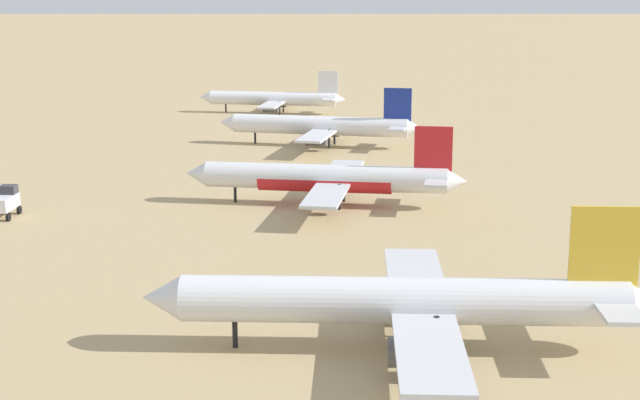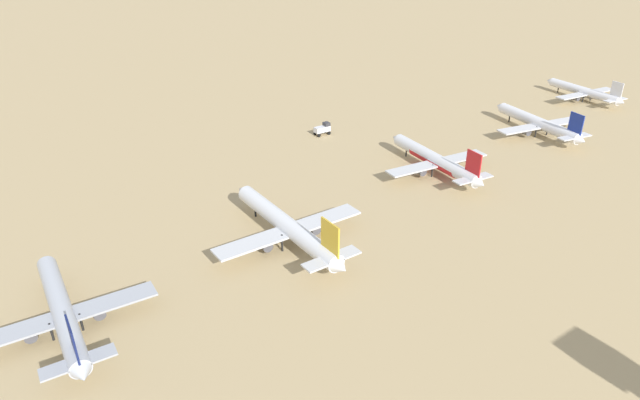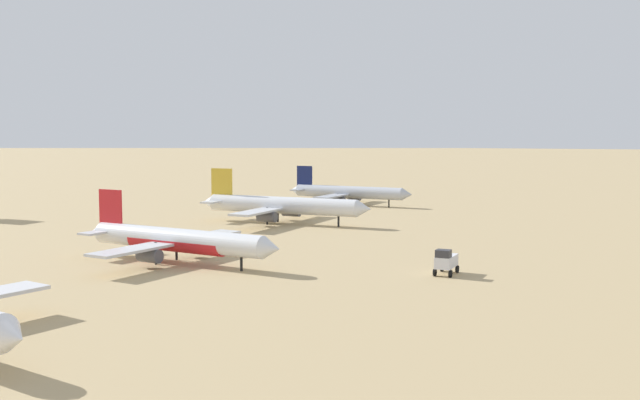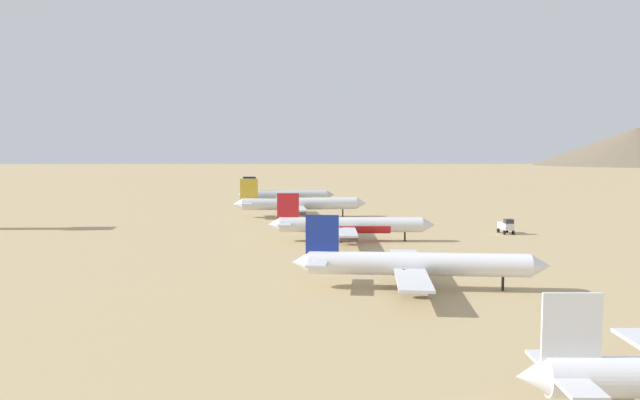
{
  "view_description": "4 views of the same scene",
  "coord_description": "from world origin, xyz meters",
  "views": [
    {
      "loc": [
        -2.23,
        125.07,
        29.53
      ],
      "look_at": [
        0.08,
        15.32,
        4.6
      ],
      "focal_mm": 53.2,
      "sensor_mm": 36.0,
      "label": 1
    },
    {
      "loc": [
        -94.96,
        105.04,
        63.27
      ],
      "look_at": [
        -2.28,
        38.33,
        4.23
      ],
      "focal_mm": 30.98,
      "sensor_mm": 36.0,
      "label": 2
    },
    {
      "loc": [
        66.39,
        -99.61,
        20.79
      ],
      "look_at": [
        3.16,
        48.01,
        6.1
      ],
      "focal_mm": 41.41,
      "sensor_mm": 36.0,
      "label": 3
    },
    {
      "loc": [
        -24.17,
        -137.5,
        20.94
      ],
      "look_at": [
        -0.27,
        56.65,
        4.91
      ],
      "focal_mm": 33.37,
      "sensor_mm": 36.0,
      "label": 4
    }
  ],
  "objects": [
    {
      "name": "parked_jet_1",
      "position": [
        1.1,
        -50.83,
        3.79
      ],
      "size": [
        38.75,
        31.77,
        11.25
      ],
      "color": "white",
      "rests_on": "ground"
    },
    {
      "name": "service_truck",
      "position": [
        41.32,
        5.83,
        2.08
      ],
      "size": [
        2.78,
        5.26,
        3.9
      ],
      "color": "silver",
      "rests_on": "ground"
    },
    {
      "name": "parked_jet_0",
      "position": [
        13.21,
        -97.22,
        3.42
      ],
      "size": [
        35.15,
        28.7,
        10.15
      ],
      "color": "white",
      "rests_on": "ground"
    },
    {
      "name": "parked_jet_2",
      "position": [
        -0.55,
        -1.79,
        3.74
      ],
      "size": [
        38.96,
        31.79,
        11.24
      ],
      "color": "silver",
      "rests_on": "ground"
    },
    {
      "name": "ground_plane",
      "position": [
        0.0,
        0.0,
        0.0
      ],
      "size": [
        1800.0,
        1800.0,
        0.0
      ],
      "primitive_type": "plane",
      "color": "tan"
    },
    {
      "name": "parked_jet_3",
      "position": [
        -7.97,
        51.04,
        4.16
      ],
      "size": [
        42.8,
        34.68,
        12.36
      ],
      "color": "silver",
      "rests_on": "ground"
    }
  ]
}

